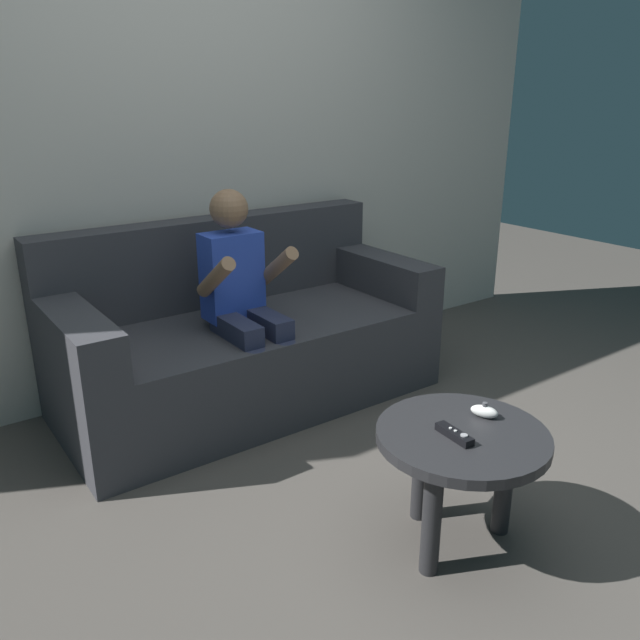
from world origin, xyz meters
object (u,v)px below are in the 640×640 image
(couch, at_px, (244,339))
(person_seated_on_couch, at_px, (243,296))
(nunchuk_white, at_px, (484,411))
(coffee_table, at_px, (460,452))
(game_remote_black_near_edge, at_px, (455,434))

(couch, distance_m, person_seated_on_couch, 0.35)
(nunchuk_white, bearing_deg, coffee_table, -171.35)
(coffee_table, bearing_deg, person_seated_on_couch, 95.71)
(person_seated_on_couch, distance_m, nunchuk_white, 1.19)
(person_seated_on_couch, bearing_deg, coffee_table, -84.29)
(person_seated_on_couch, height_order, nunchuk_white, person_seated_on_couch)
(couch, bearing_deg, person_seated_on_couch, -117.06)
(person_seated_on_couch, relative_size, game_remote_black_near_edge, 7.23)
(game_remote_black_near_edge, bearing_deg, nunchuk_white, 11.90)
(couch, relative_size, nunchuk_white, 17.50)
(couch, xyz_separation_m, person_seated_on_couch, (-0.09, -0.18, 0.28))
(coffee_table, height_order, nunchuk_white, nunchuk_white)
(couch, height_order, game_remote_black_near_edge, couch)
(couch, xyz_separation_m, coffee_table, (0.02, -1.35, 0.04))
(game_remote_black_near_edge, bearing_deg, person_seated_on_couch, 93.32)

